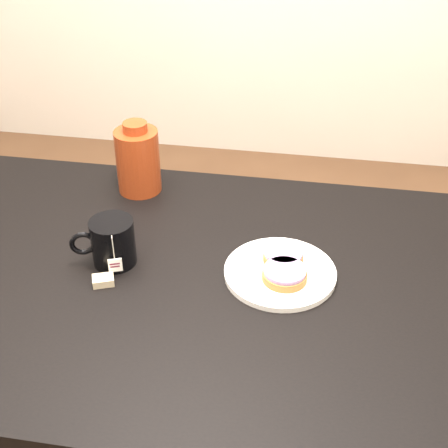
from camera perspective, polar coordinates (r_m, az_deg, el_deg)
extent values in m
cube|color=black|center=(1.38, -4.34, -5.40)|extent=(1.40, 0.90, 0.04)
cylinder|color=black|center=(2.10, -18.66, -4.33)|extent=(0.06, 0.06, 0.71)
cylinder|color=black|center=(1.93, 18.10, -8.34)|extent=(0.06, 0.06, 0.71)
cylinder|color=white|center=(1.36, 5.14, -4.46)|extent=(0.24, 0.24, 0.01)
torus|color=white|center=(1.36, 5.16, -4.24)|extent=(0.24, 0.24, 0.01)
cylinder|color=brown|center=(1.38, 5.43, -3.03)|extent=(0.12, 0.12, 0.02)
cylinder|color=#9F7DA9|center=(1.38, 5.46, -2.58)|extent=(0.12, 0.12, 0.01)
cylinder|color=brown|center=(1.33, 5.56, -4.71)|extent=(0.11, 0.11, 0.02)
cylinder|color=#9F7DA9|center=(1.33, 5.59, -4.26)|extent=(0.10, 0.10, 0.01)
cylinder|color=black|center=(1.39, -10.11, -1.64)|extent=(0.12, 0.12, 0.11)
cylinder|color=black|center=(1.36, -10.30, -0.09)|extent=(0.08, 0.08, 0.00)
torus|color=black|center=(1.39, -12.77, -1.74)|extent=(0.06, 0.03, 0.06)
cylinder|color=beige|center=(1.33, -10.11, -2.11)|extent=(0.00, 0.00, 0.06)
cube|color=white|center=(1.36, -9.92, -3.68)|extent=(0.03, 0.01, 0.03)
cube|color=#C6B793|center=(1.36, -10.98, -5.09)|extent=(0.05, 0.05, 0.02)
cylinder|color=#5A1B0B|center=(1.63, -7.87, 5.72)|extent=(0.15, 0.15, 0.17)
cylinder|color=#5A1B0B|center=(1.59, -8.14, 8.76)|extent=(0.06, 0.06, 0.02)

